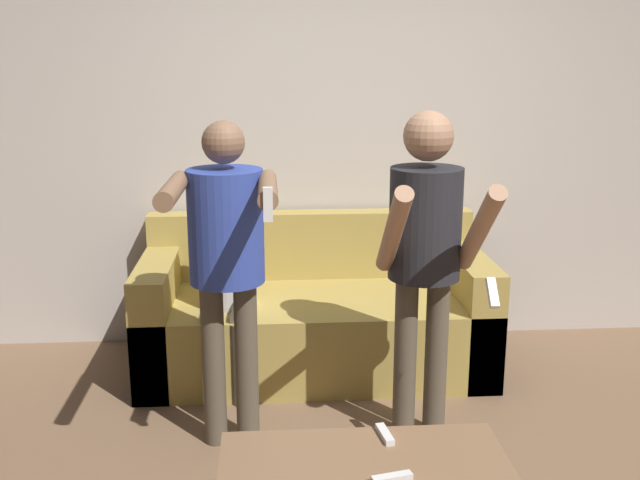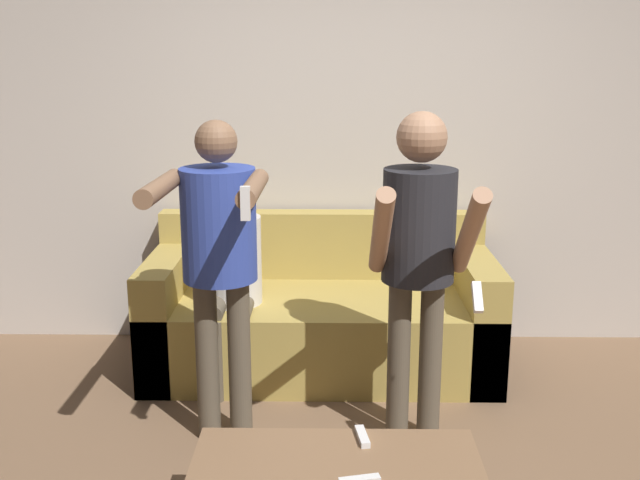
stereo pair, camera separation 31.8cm
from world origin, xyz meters
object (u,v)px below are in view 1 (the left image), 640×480
remote_near (392,478)px  remote_far (385,434)px  person_standing_left (226,247)px  couch (315,318)px  person_seated (227,274)px  coffee_table (364,466)px  person_standing_right (426,242)px

remote_near → remote_far: bearing=85.8°
person_standing_left → remote_near: person_standing_left is taller
couch → remote_far: size_ratio=13.21×
remote_far → person_seated: bearing=117.4°
couch → person_seated: (-0.50, -0.23, 0.35)m
person_standing_left → coffee_table: bearing=-55.5°
remote_near → remote_far: 0.32m
couch → person_standing_left: bearing=-116.6°
person_standing_right → couch: bearing=116.8°
remote_near → person_seated: bearing=112.0°
couch → coffee_table: size_ratio=1.85×
person_standing_left → remote_far: bearing=-44.5°
person_standing_right → person_seated: size_ratio=1.37×
couch → person_standing_left: size_ratio=1.30×
person_seated → remote_near: (0.66, -1.64, -0.28)m
couch → remote_far: 1.56m
person_standing_left → person_seated: bearing=93.4°
person_standing_right → coffee_table: size_ratio=1.46×
coffee_table → person_standing_left: bearing=124.5°
person_standing_left → remote_near: size_ratio=10.11×
person_standing_left → person_standing_right: (0.92, 0.00, 0.01)m
couch → remote_near: (0.16, -1.87, 0.07)m
person_standing_left → person_seated: size_ratio=1.33×
couch → remote_near: bearing=-85.1°
person_standing_left → coffee_table: person_standing_left is taller
person_standing_left → remote_near: bearing=-56.8°
person_standing_right → remote_far: bearing=-113.4°
person_standing_left → remote_far: person_standing_left is taller
couch → remote_near: 1.88m
remote_far → person_standing_right: bearing=66.6°
person_standing_left → person_standing_right: person_standing_right is taller
person_standing_right → coffee_table: bearing=-115.8°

